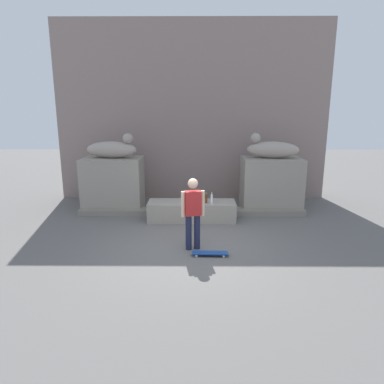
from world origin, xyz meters
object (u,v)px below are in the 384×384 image
at_px(statue_reclining_right, 272,149).
at_px(skateboard, 210,253).
at_px(skater, 193,211).
at_px(bottle_brown, 206,199).
at_px(statue_reclining_left, 113,149).
at_px(bottle_clear, 212,199).

bearing_deg(statue_reclining_right, skateboard, 70.13).
height_order(statue_reclining_right, skater, statue_reclining_right).
xyz_separation_m(skateboard, bottle_brown, (-0.01, 2.39, 0.61)).
distance_m(statue_reclining_left, skater, 4.29).
height_order(statue_reclining_right, bottle_clear, statue_reclining_right).
distance_m(statue_reclining_right, bottle_clear, 2.68).
bearing_deg(skater, bottle_brown, -112.67).
distance_m(statue_reclining_left, skateboard, 5.07).
bearing_deg(skateboard, bottle_brown, -87.97).
distance_m(statue_reclining_right, bottle_brown, 2.76).
distance_m(statue_reclining_left, bottle_clear, 3.58).
bearing_deg(skateboard, statue_reclining_right, -117.32).
xyz_separation_m(skater, bottle_brown, (0.37, 2.00, -0.25)).
xyz_separation_m(statue_reclining_right, bottle_clear, (-1.92, -1.39, -1.25)).
bearing_deg(bottle_brown, skateboard, -89.64).
relative_size(statue_reclining_right, skateboard, 2.07).
relative_size(skater, bottle_brown, 5.54).
relative_size(statue_reclining_right, bottle_brown, 5.53).
xyz_separation_m(statue_reclining_right, skater, (-2.44, -3.32, -1.02)).
bearing_deg(bottle_clear, statue_reclining_right, 35.85).
bearing_deg(bottle_brown, skater, -100.43).
xyz_separation_m(statue_reclining_left, statue_reclining_right, (4.97, 0.01, 0.00)).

